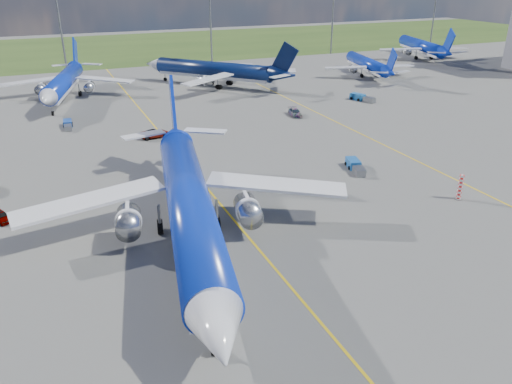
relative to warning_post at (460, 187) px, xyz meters
name	(u,v)px	position (x,y,z in m)	size (l,w,h in m)	color
ground	(290,286)	(-26.00, -8.00, -1.50)	(400.00, 400.00, 0.00)	#555553
grass_strip	(90,49)	(-26.00, 142.00, -1.50)	(400.00, 80.00, 0.01)	#2D4719
taxiway_lines	(196,173)	(-25.83, 19.70, -1.49)	(60.25, 160.00, 0.02)	yellow
floodlight_masts	(139,19)	(-16.00, 102.00, 11.06)	(202.20, 0.50, 22.70)	slate
warning_post	(460,187)	(0.00, 0.00, 0.00)	(0.50, 0.50, 3.00)	red
bg_jet_nnw	(66,99)	(-38.46, 70.16, -1.50)	(29.63, 38.88, 10.18)	#0C29AA
bg_jet_n	(214,86)	(-6.19, 70.17, -1.50)	(30.79, 40.41, 10.58)	#07153F
bg_jet_ne	(366,75)	(33.42, 67.00, -1.50)	(24.62, 32.32, 8.46)	#0C29AA
bg_jet_ene	(420,58)	(64.55, 83.80, -1.50)	(29.31, 38.47, 10.07)	#0C29AA
main_airliner	(192,244)	(-31.57, 2.11, -1.50)	(35.62, 46.76, 12.25)	#0C29AA
service_car_a	(0,216)	(-48.85, 14.79, -0.92)	(1.38, 3.42, 1.17)	#999999
service_car_b	(155,134)	(-27.32, 37.11, -0.84)	(2.19, 4.75, 1.32)	#999999
service_car_c	(295,112)	(-0.79, 39.93, -0.86)	(1.78, 4.38, 1.27)	#999999
baggage_tug_w	(355,166)	(-5.89, 12.60, -0.96)	(2.77, 5.29, 1.15)	#19539B
baggage_tug_c	(68,125)	(-39.66, 48.45, -1.01)	(1.49, 4.73, 1.05)	#1A43A0
baggage_tug_e	(362,98)	(17.02, 44.89, -0.91)	(3.06, 5.81, 1.26)	#1A5A9C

